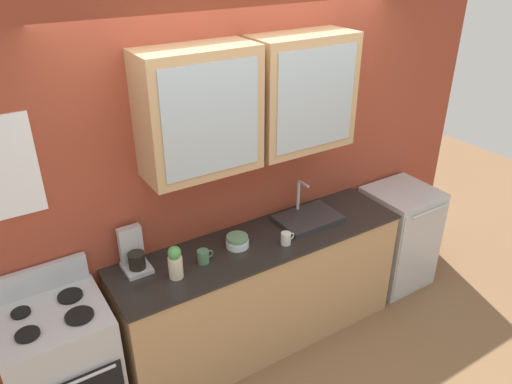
{
  "coord_description": "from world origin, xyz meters",
  "views": [
    {
      "loc": [
        -1.65,
        -2.52,
        2.91
      ],
      "look_at": [
        -0.05,
        0.0,
        1.35
      ],
      "focal_mm": 34.76,
      "sensor_mm": 36.0,
      "label": 1
    }
  ],
  "objects_px": {
    "sink_faucet": "(308,217)",
    "vase": "(175,262)",
    "stove_range": "(64,372)",
    "coffee_maker": "(134,254)",
    "dishwasher": "(397,237)",
    "cup_near_sink": "(286,238)",
    "cup_near_bowls": "(203,256)",
    "bowl_stack": "(237,241)"
  },
  "relations": [
    {
      "from": "vase",
      "to": "coffee_maker",
      "type": "bearing_deg",
      "value": 128.16
    },
    {
      "from": "cup_near_sink",
      "to": "stove_range",
      "type": "bearing_deg",
      "value": 175.6
    },
    {
      "from": "coffee_maker",
      "to": "cup_near_sink",
      "type": "bearing_deg",
      "value": -16.85
    },
    {
      "from": "vase",
      "to": "coffee_maker",
      "type": "xyz_separation_m",
      "value": [
        -0.19,
        0.24,
        -0.0
      ]
    },
    {
      "from": "stove_range",
      "to": "vase",
      "type": "bearing_deg",
      "value": -4.18
    },
    {
      "from": "vase",
      "to": "cup_near_sink",
      "type": "height_order",
      "value": "vase"
    },
    {
      "from": "stove_range",
      "to": "sink_faucet",
      "type": "distance_m",
      "value": 2.0
    },
    {
      "from": "cup_near_sink",
      "to": "sink_faucet",
      "type": "bearing_deg",
      "value": 28.67
    },
    {
      "from": "cup_near_sink",
      "to": "cup_near_bowls",
      "type": "bearing_deg",
      "value": 169.08
    },
    {
      "from": "bowl_stack",
      "to": "dishwasher",
      "type": "relative_size",
      "value": 0.18
    },
    {
      "from": "vase",
      "to": "dishwasher",
      "type": "xyz_separation_m",
      "value": [
        2.16,
        0.05,
        -0.58
      ]
    },
    {
      "from": "sink_faucet",
      "to": "cup_near_sink",
      "type": "bearing_deg",
      "value": -151.33
    },
    {
      "from": "cup_near_sink",
      "to": "coffee_maker",
      "type": "relative_size",
      "value": 0.38
    },
    {
      "from": "sink_faucet",
      "to": "vase",
      "type": "xyz_separation_m",
      "value": [
        -1.16,
        -0.12,
        0.09
      ]
    },
    {
      "from": "stove_range",
      "to": "cup_near_bowls",
      "type": "xyz_separation_m",
      "value": [
        1.0,
        -0.01,
        0.5
      ]
    },
    {
      "from": "dishwasher",
      "to": "bowl_stack",
      "type": "bearing_deg",
      "value": 178.6
    },
    {
      "from": "bowl_stack",
      "to": "cup_near_bowls",
      "type": "height_order",
      "value": "cup_near_bowls"
    },
    {
      "from": "cup_near_sink",
      "to": "dishwasher",
      "type": "xyz_separation_m",
      "value": [
        1.34,
        0.12,
        -0.51
      ]
    },
    {
      "from": "bowl_stack",
      "to": "cup_near_sink",
      "type": "xyz_separation_m",
      "value": [
        0.31,
        -0.16,
        0.0
      ]
    },
    {
      "from": "stove_range",
      "to": "dishwasher",
      "type": "bearing_deg",
      "value": -0.08
    },
    {
      "from": "dishwasher",
      "to": "coffee_maker",
      "type": "relative_size",
      "value": 3.22
    },
    {
      "from": "coffee_maker",
      "to": "sink_faucet",
      "type": "bearing_deg",
      "value": -5.08
    },
    {
      "from": "sink_faucet",
      "to": "coffee_maker",
      "type": "height_order",
      "value": "sink_faucet"
    },
    {
      "from": "sink_faucet",
      "to": "bowl_stack",
      "type": "height_order",
      "value": "sink_faucet"
    },
    {
      "from": "stove_range",
      "to": "coffee_maker",
      "type": "bearing_deg",
      "value": 17.4
    },
    {
      "from": "sink_faucet",
      "to": "vase",
      "type": "bearing_deg",
      "value": -174.11
    },
    {
      "from": "dishwasher",
      "to": "coffee_maker",
      "type": "xyz_separation_m",
      "value": [
        -2.35,
        0.19,
        0.57
      ]
    },
    {
      "from": "sink_faucet",
      "to": "coffee_maker",
      "type": "relative_size",
      "value": 1.67
    },
    {
      "from": "stove_range",
      "to": "vase",
      "type": "distance_m",
      "value": 0.96
    },
    {
      "from": "cup_near_bowls",
      "to": "cup_near_sink",
      "type": "bearing_deg",
      "value": -10.92
    },
    {
      "from": "cup_near_bowls",
      "to": "coffee_maker",
      "type": "height_order",
      "value": "coffee_maker"
    },
    {
      "from": "sink_faucet",
      "to": "cup_near_sink",
      "type": "height_order",
      "value": "sink_faucet"
    },
    {
      "from": "vase",
      "to": "dishwasher",
      "type": "distance_m",
      "value": 2.24
    },
    {
      "from": "bowl_stack",
      "to": "coffee_maker",
      "type": "bearing_deg",
      "value": 168.12
    },
    {
      "from": "cup_near_sink",
      "to": "dishwasher",
      "type": "bearing_deg",
      "value": 5.06
    },
    {
      "from": "stove_range",
      "to": "cup_near_sink",
      "type": "xyz_separation_m",
      "value": [
        1.6,
        -0.12,
        0.5
      ]
    },
    {
      "from": "vase",
      "to": "sink_faucet",
      "type": "bearing_deg",
      "value": 5.89
    },
    {
      "from": "stove_range",
      "to": "cup_near_bowls",
      "type": "height_order",
      "value": "stove_range"
    },
    {
      "from": "vase",
      "to": "cup_near_bowls",
      "type": "relative_size",
      "value": 1.99
    },
    {
      "from": "bowl_stack",
      "to": "cup_near_sink",
      "type": "relative_size",
      "value": 1.5
    },
    {
      "from": "bowl_stack",
      "to": "cup_near_sink",
      "type": "height_order",
      "value": "cup_near_sink"
    },
    {
      "from": "sink_faucet",
      "to": "cup_near_sink",
      "type": "xyz_separation_m",
      "value": [
        -0.34,
        -0.19,
        0.02
      ]
    }
  ]
}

